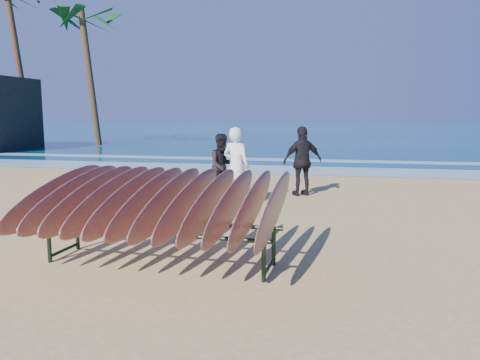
{
  "coord_description": "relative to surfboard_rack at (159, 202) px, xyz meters",
  "views": [
    {
      "loc": [
        1.53,
        -6.41,
        2.01
      ],
      "look_at": [
        0.0,
        0.8,
        0.95
      ],
      "focal_mm": 35.0,
      "sensor_mm": 36.0,
      "label": 1
    }
  ],
  "objects": [
    {
      "name": "ground",
      "position": [
        0.77,
        0.69,
        -0.85
      ],
      "size": [
        120.0,
        120.0,
        0.0
      ],
      "primitive_type": "plane",
      "color": "tan",
      "rests_on": "ground"
    },
    {
      "name": "person_white",
      "position": [
        0.11,
        4.21,
        0.0
      ],
      "size": [
        0.72,
        0.58,
        1.71
      ],
      "primitive_type": "imported",
      "rotation": [
        0.0,
        0.0,
        2.83
      ],
      "color": "white",
      "rests_on": "ground"
    },
    {
      "name": "palm_mid",
      "position": [
        -12.06,
        19.76,
        6.34
      ],
      "size": [
        5.2,
        5.2,
        8.04
      ],
      "color": "brown",
      "rests_on": "ground"
    },
    {
      "name": "foam_far",
      "position": [
        0.77,
        14.19,
        -0.84
      ],
      "size": [
        160.0,
        160.0,
        0.0
      ],
      "primitive_type": "plane",
      "color": "white",
      "rests_on": "ground"
    },
    {
      "name": "foam_near",
      "position": [
        0.77,
        10.69,
        -0.84
      ],
      "size": [
        160.0,
        160.0,
        0.0
      ],
      "primitive_type": "plane",
      "color": "white",
      "rests_on": "ground"
    },
    {
      "name": "surfboard_rack",
      "position": [
        0.0,
        0.0,
        0.0
      ],
      "size": [
        3.27,
        2.58,
        1.34
      ],
      "rotation": [
        0.0,
        0.0,
        -0.05
      ],
      "color": "black",
      "rests_on": "ground"
    },
    {
      "name": "person_dark_a",
      "position": [
        -0.38,
        4.98,
        -0.09
      ],
      "size": [
        0.94,
        0.91,
        1.52
      ],
      "primitive_type": "imported",
      "rotation": [
        0.0,
        0.0,
        0.65
      ],
      "color": "black",
      "rests_on": "ground"
    },
    {
      "name": "ocean",
      "position": [
        0.77,
        55.69,
        -0.84
      ],
      "size": [
        160.0,
        160.0,
        0.0
      ],
      "primitive_type": "plane",
      "color": "navy",
      "rests_on": "ground"
    },
    {
      "name": "person_dark_b",
      "position": [
        1.45,
        5.66,
        -0.01
      ],
      "size": [
        1.07,
        0.84,
        1.69
      ],
      "primitive_type": "imported",
      "rotation": [
        0.0,
        0.0,
        3.64
      ],
      "color": "black",
      "rests_on": "ground"
    }
  ]
}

